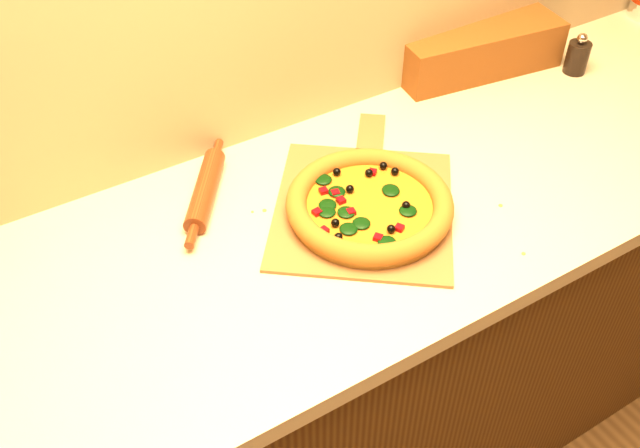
{
  "coord_description": "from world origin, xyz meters",
  "views": [
    {
      "loc": [
        -0.45,
        0.56,
        1.84
      ],
      "look_at": [
        0.05,
        1.38,
        0.96
      ],
      "focal_mm": 40.0,
      "sensor_mm": 36.0,
      "label": 1
    }
  ],
  "objects_px": {
    "pizza_peel": "(364,203)",
    "pizza": "(369,205)",
    "rolling_pin": "(205,190)",
    "pepper_grinder": "(577,56)"
  },
  "relations": [
    {
      "from": "pepper_grinder",
      "to": "rolling_pin",
      "type": "height_order",
      "value": "pepper_grinder"
    },
    {
      "from": "pizza_peel",
      "to": "pizza",
      "type": "relative_size",
      "value": 1.64
    },
    {
      "from": "pizza_peel",
      "to": "pepper_grinder",
      "type": "height_order",
      "value": "pepper_grinder"
    },
    {
      "from": "pizza",
      "to": "rolling_pin",
      "type": "bearing_deg",
      "value": 139.33
    },
    {
      "from": "pizza",
      "to": "rolling_pin",
      "type": "xyz_separation_m",
      "value": [
        -0.25,
        0.22,
        -0.01
      ]
    },
    {
      "from": "pepper_grinder",
      "to": "rolling_pin",
      "type": "bearing_deg",
      "value": 178.0
    },
    {
      "from": "rolling_pin",
      "to": "pepper_grinder",
      "type": "bearing_deg",
      "value": -2.0
    },
    {
      "from": "pizza_peel",
      "to": "pepper_grinder",
      "type": "distance_m",
      "value": 0.76
    },
    {
      "from": "pizza",
      "to": "rolling_pin",
      "type": "distance_m",
      "value": 0.33
    },
    {
      "from": "pizza_peel",
      "to": "pepper_grinder",
      "type": "relative_size",
      "value": 5.07
    }
  ]
}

